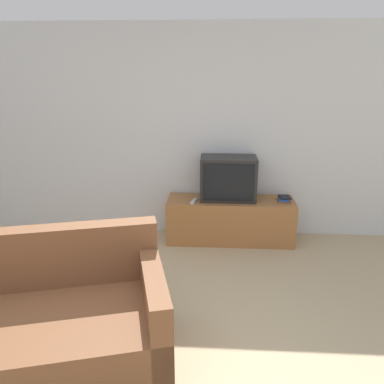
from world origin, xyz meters
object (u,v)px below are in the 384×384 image
tv_stand (230,220)px  remote_on_stand (194,201)px  television (228,178)px  book_stack (284,199)px  couch (23,333)px

tv_stand → remote_on_stand: size_ratio=8.62×
tv_stand → television: bearing=135.5°
book_stack → remote_on_stand: bearing=-174.9°
television → book_stack: bearing=-5.0°
tv_stand → couch: bearing=-123.2°
tv_stand → book_stack: bearing=-2.0°
book_stack → tv_stand: bearing=178.0°
tv_stand → television: (-0.04, 0.04, 0.53)m
couch → remote_on_stand: (1.05, 2.17, 0.24)m
television → remote_on_stand: bearing=-159.0°
book_stack → remote_on_stand: (-1.08, -0.10, -0.01)m
television → couch: bearing=-122.1°
television → book_stack: (0.68, -0.06, -0.24)m
book_stack → remote_on_stand: 1.09m
tv_stand → television: television is taller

